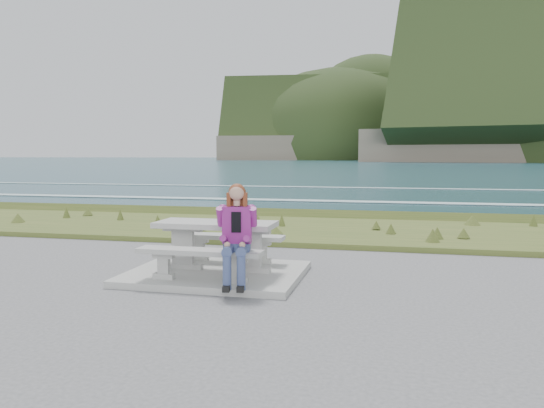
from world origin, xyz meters
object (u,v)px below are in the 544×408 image
bench_landward (200,256)px  bench_seaward (230,241)px  seated_woman (236,248)px  picnic_table (216,233)px

bench_landward → bench_seaward: same height
bench_seaward → seated_woman: (0.57, -1.53, 0.16)m
picnic_table → seated_woman: seated_woman is taller
picnic_table → bench_seaward: size_ratio=1.00×
picnic_table → seated_woman: bearing=-55.3°
picnic_table → seated_woman: (0.57, -0.83, -0.08)m
picnic_table → bench_landward: picnic_table is taller
picnic_table → seated_woman: size_ratio=1.31×
bench_landward → seated_woman: (0.57, -0.13, 0.16)m
bench_landward → seated_woman: size_ratio=1.31×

